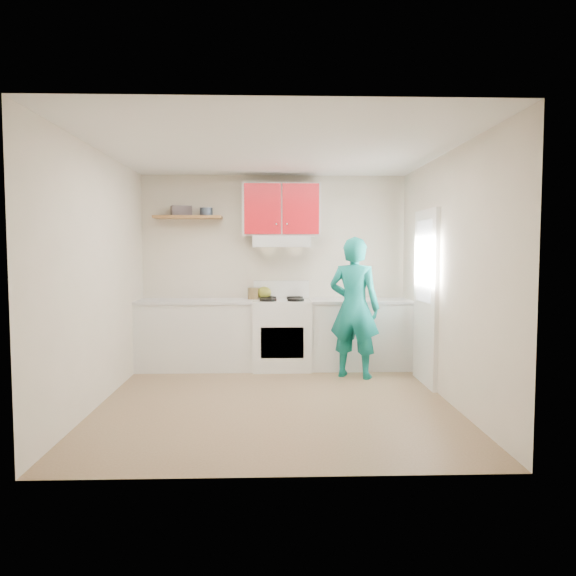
{
  "coord_description": "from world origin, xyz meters",
  "views": [
    {
      "loc": [
        -0.05,
        -5.55,
        1.58
      ],
      "look_at": [
        0.15,
        0.55,
        1.15
      ],
      "focal_mm": 33.67,
      "sensor_mm": 36.0,
      "label": 1
    }
  ],
  "objects_px": {
    "person": "(354,308)",
    "kettle": "(264,293)",
    "crock": "(253,294)",
    "stove": "(282,334)",
    "tin": "(206,212)"
  },
  "relations": [
    {
      "from": "stove",
      "to": "tin",
      "type": "xyz_separation_m",
      "value": [
        -1.0,
        0.14,
        1.63
      ]
    },
    {
      "from": "kettle",
      "to": "crock",
      "type": "bearing_deg",
      "value": -174.49
    },
    {
      "from": "stove",
      "to": "kettle",
      "type": "xyz_separation_m",
      "value": [
        -0.24,
        0.16,
        0.54
      ]
    },
    {
      "from": "person",
      "to": "tin",
      "type": "bearing_deg",
      "value": 5.26
    },
    {
      "from": "stove",
      "to": "tin",
      "type": "relative_size",
      "value": 5.36
    },
    {
      "from": "stove",
      "to": "person",
      "type": "xyz_separation_m",
      "value": [
        0.89,
        -0.53,
        0.41
      ]
    },
    {
      "from": "person",
      "to": "kettle",
      "type": "bearing_deg",
      "value": -6.73
    },
    {
      "from": "crock",
      "to": "stove",
      "type": "bearing_deg",
      "value": -15.64
    },
    {
      "from": "kettle",
      "to": "crock",
      "type": "height_order",
      "value": "kettle"
    },
    {
      "from": "kettle",
      "to": "person",
      "type": "bearing_deg",
      "value": -44.56
    },
    {
      "from": "stove",
      "to": "kettle",
      "type": "bearing_deg",
      "value": 146.2
    },
    {
      "from": "kettle",
      "to": "person",
      "type": "distance_m",
      "value": 1.32
    },
    {
      "from": "kettle",
      "to": "crock",
      "type": "distance_m",
      "value": 0.16
    },
    {
      "from": "kettle",
      "to": "person",
      "type": "relative_size",
      "value": 0.11
    },
    {
      "from": "kettle",
      "to": "crock",
      "type": "relative_size",
      "value": 1.12
    }
  ]
}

